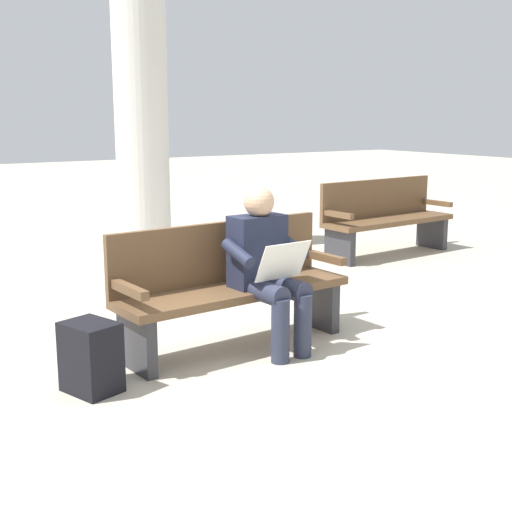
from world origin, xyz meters
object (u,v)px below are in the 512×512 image
bench_near (230,284)px  bench_far (385,217)px  person_seated (267,264)px  backpack (92,357)px  support_pillar (141,93)px

bench_near → bench_far: 3.79m
bench_near → person_seated: bearing=124.7°
bench_near → bench_far: bearing=-154.1°
bench_near → backpack: size_ratio=4.15×
person_seated → support_pillar: size_ratio=0.31×
backpack → support_pillar: support_pillar is taller
backpack → support_pillar: bearing=-118.2°
backpack → support_pillar: 4.73m
bench_near → support_pillar: 3.98m
bench_near → person_seated: person_seated is taller
support_pillar → bench_far: bearing=144.1°
person_seated → backpack: bearing=-0.6°
bench_near → support_pillar: size_ratio=0.48×
bench_far → support_pillar: support_pillar is taller
bench_near → bench_far: same height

